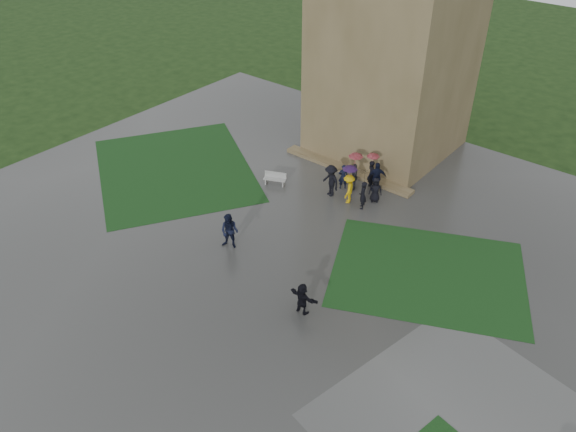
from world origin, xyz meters
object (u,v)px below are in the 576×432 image
Objects in this scene: pedestrian_near at (302,299)px; bench at (275,179)px; tower at (399,8)px; pedestrian_mid at (230,231)px.

bench is at bearing -43.86° from pedestrian_near.
pedestrian_near is (5.42, -15.86, -8.20)m from tower.
tower is 18.66m from pedestrian_near.
pedestrian_near reaches higher than bench.
pedestrian_near is at bearing -34.90° from pedestrian_mid.
bench is 10.87m from pedestrian_near.
tower is 9.28× the size of pedestrian_mid.
pedestrian_near is (5.70, -1.39, -0.19)m from pedestrian_mid.
tower is 16.55m from pedestrian_mid.
pedestrian_near is (7.89, -7.47, 0.38)m from bench.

